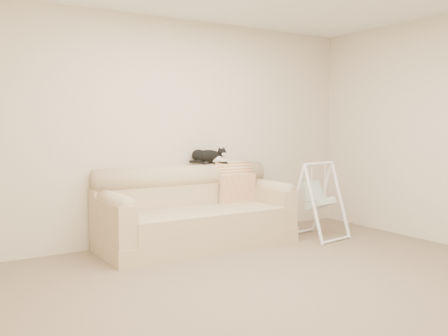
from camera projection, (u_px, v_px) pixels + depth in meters
name	position (u px, v px, depth m)	size (l,w,h in m)	color
ground_plane	(279.00, 283.00, 4.32)	(5.00, 5.00, 0.00)	#70604A
room_shell	(281.00, 106.00, 4.19)	(5.04, 4.04, 2.60)	beige
sofa	(194.00, 214.00, 5.68)	(2.20, 0.93, 0.90)	#CAAB8F
remote_a	(208.00, 163.00, 6.02)	(0.19, 0.12, 0.03)	black
remote_b	(220.00, 163.00, 6.06)	(0.17, 0.11, 0.02)	black
tuxedo_cat	(208.00, 156.00, 6.02)	(0.50, 0.24, 0.20)	black
throw_blanket	(231.00, 177.00, 6.19)	(0.49, 0.38, 0.58)	#C46D30
baby_swing	(318.00, 200.00, 6.04)	(0.64, 0.68, 0.93)	white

